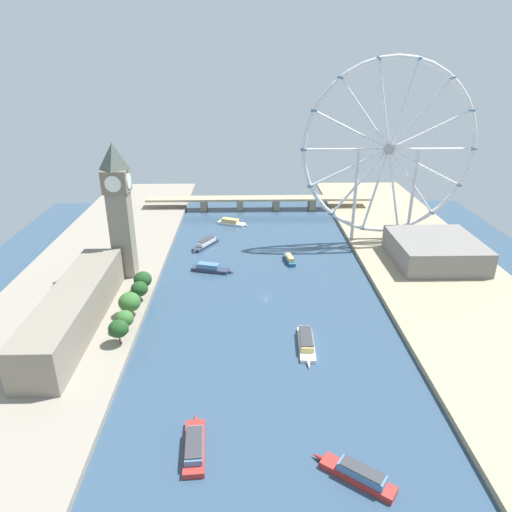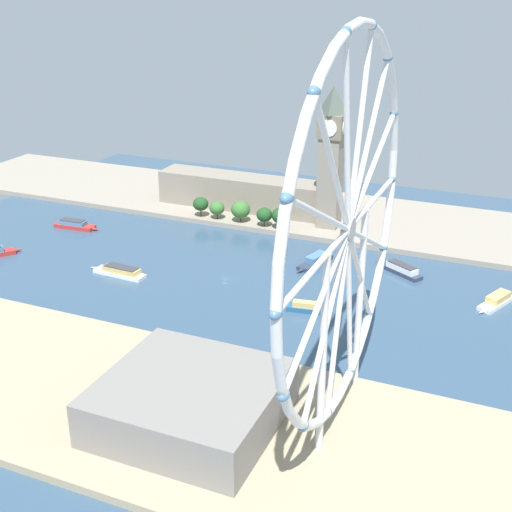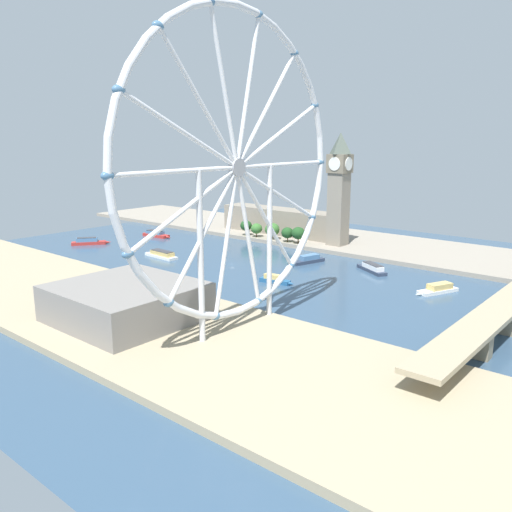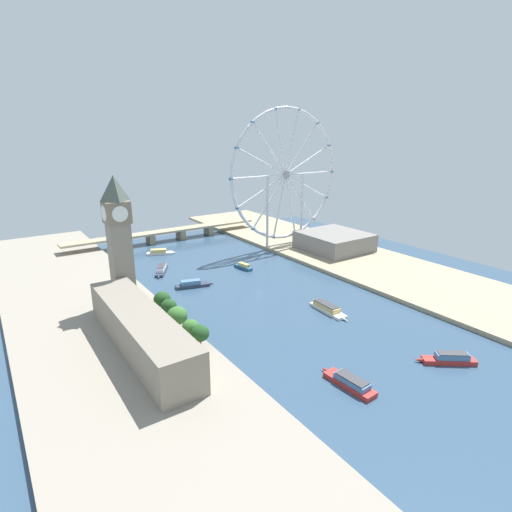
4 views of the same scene
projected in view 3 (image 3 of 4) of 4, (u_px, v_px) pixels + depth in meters
ground_plane at (232, 264)px, 349.92m from camera, size 394.70×394.70×0.00m
riverbank_left at (324, 238)px, 433.37m from camera, size 90.00×520.00×3.00m
riverbank_right at (82, 301)px, 265.80m from camera, size 90.00×520.00×3.00m
clock_tower at (339, 187)px, 388.23m from camera, size 15.59×15.59×83.14m
parliament_block at (280, 221)px, 443.08m from camera, size 22.00×109.52×20.95m
tree_row_embankment at (273, 230)px, 416.56m from camera, size 12.77×63.76×13.05m
ferris_wheel at (237, 169)px, 211.51m from camera, size 126.94×3.20×130.43m
riverside_hall at (126, 302)px, 233.77m from camera, size 55.25×57.89×16.17m
river_bridge at (511, 303)px, 239.28m from camera, size 206.70×14.93×11.58m
tour_boat_0 at (308, 260)px, 352.92m from camera, size 29.30×13.19×5.38m
tour_boat_1 at (161, 254)px, 368.76m from camera, size 8.82×33.77×5.09m
tour_boat_2 at (438, 289)px, 285.38m from camera, size 27.60×16.00×5.08m
tour_boat_3 at (156, 234)px, 445.65m from camera, size 9.10×30.32×5.28m
tour_boat_4 at (275, 280)px, 303.90m from camera, size 7.42×22.05×5.06m
tour_boat_5 at (372, 268)px, 329.99m from camera, size 19.29×28.47×5.43m
tour_boat_6 at (89, 242)px, 412.85m from camera, size 26.76×21.49×5.71m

